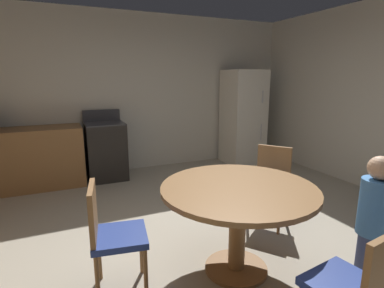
{
  "coord_description": "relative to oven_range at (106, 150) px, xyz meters",
  "views": [
    {
      "loc": [
        -1.21,
        -2.34,
        1.63
      ],
      "look_at": [
        0.23,
        0.89,
        0.85
      ],
      "focal_mm": 28.44,
      "sensor_mm": 36.0,
      "label": 1
    }
  ],
  "objects": [
    {
      "name": "oven_range",
      "position": [
        0.0,
        0.0,
        0.0
      ],
      "size": [
        0.6,
        0.6,
        1.1
      ],
      "color": "black",
      "rests_on": "ground"
    },
    {
      "name": "kitchen_counter",
      "position": [
        -1.3,
        -0.0,
        -0.02
      ],
      "size": [
        1.89,
        0.6,
        0.9
      ],
      "primitive_type": "cube",
      "color": "olive",
      "rests_on": "ground"
    },
    {
      "name": "chair_northeast",
      "position": [
        1.45,
        -2.34,
        0.03
      ],
      "size": [
        0.56,
        0.56,
        0.87
      ],
      "rotation": [
        0.0,
        0.0,
        3.78
      ],
      "color": "olive",
      "rests_on": "ground"
    },
    {
      "name": "chair_south",
      "position": [
        0.77,
        -3.98,
        0.03
      ],
      "size": [
        0.45,
        0.45,
        0.87
      ],
      "rotation": [
        0.0,
        0.0,
        7.99
      ],
      "color": "olive",
      "rests_on": "ground"
    },
    {
      "name": "dining_table",
      "position": [
        0.63,
        -2.96,
        0.14
      ],
      "size": [
        1.28,
        1.28,
        0.76
      ],
      "color": "olive",
      "rests_on": "ground"
    },
    {
      "name": "wall_back",
      "position": [
        0.54,
        0.4,
        0.88
      ],
      "size": [
        6.16,
        0.12,
        2.7
      ],
      "primitive_type": "cube",
      "color": "beige",
      "rests_on": "ground"
    },
    {
      "name": "chair_west",
      "position": [
        -0.38,
        -2.79,
        0.03
      ],
      "size": [
        0.46,
        0.46,
        0.87
      ],
      "rotation": [
        0.0,
        0.0,
        6.12
      ],
      "color": "olive",
      "rests_on": "ground"
    },
    {
      "name": "person_child",
      "position": [
        1.38,
        -3.61,
        0.11
      ],
      "size": [
        0.31,
        0.31,
        1.09
      ],
      "rotation": [
        0.0,
        0.0,
        8.71
      ],
      "color": "#3D4C84",
      "rests_on": "ground"
    },
    {
      "name": "ground_plane",
      "position": [
        0.54,
        -2.6,
        -0.47
      ],
      "size": [
        14.0,
        14.0,
        0.0
      ],
      "primitive_type": "plane",
      "color": "#A89E89"
    },
    {
      "name": "refrigerator",
      "position": [
        2.57,
        -0.05,
        0.41
      ],
      "size": [
        0.68,
        0.68,
        1.76
      ],
      "color": "silver",
      "rests_on": "ground"
    }
  ]
}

